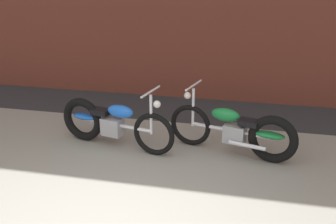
# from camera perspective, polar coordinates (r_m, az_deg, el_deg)

# --- Properties ---
(sidewalk_slab) EXTENTS (36.00, 3.50, 0.01)m
(sidewalk_slab) POSITION_cam_1_polar(r_m,az_deg,el_deg) (5.62, -2.96, -8.18)
(sidewalk_slab) COLOR gray
(sidewalk_slab) RESTS_ON ground
(motorcycle_blue) EXTENTS (1.98, 0.71, 1.03)m
(motorcycle_blue) POSITION_cam_1_polar(r_m,az_deg,el_deg) (6.19, -8.83, -1.49)
(motorcycle_blue) COLOR black
(motorcycle_blue) RESTS_ON ground
(motorcycle_green) EXTENTS (1.97, 0.76, 1.03)m
(motorcycle_green) POSITION_cam_1_polar(r_m,az_deg,el_deg) (5.89, 10.54, -2.79)
(motorcycle_green) COLOR black
(motorcycle_green) RESTS_ON ground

